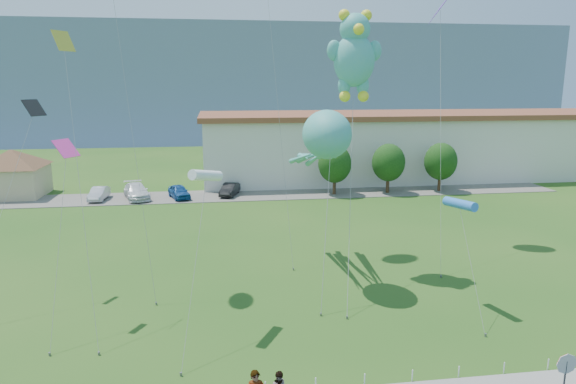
{
  "coord_description": "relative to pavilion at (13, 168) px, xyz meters",
  "views": [
    {
      "loc": [
        -2.65,
        -19.2,
        11.88
      ],
      "look_at": [
        1.22,
        8.0,
        6.03
      ],
      "focal_mm": 32.0,
      "sensor_mm": 36.0,
      "label": 1
    }
  ],
  "objects": [
    {
      "name": "ground",
      "position": [
        24.0,
        -38.0,
        -3.02
      ],
      "size": [
        160.0,
        160.0,
        0.0
      ],
      "primitive_type": "plane",
      "color": "#224E16",
      "rests_on": "ground"
    },
    {
      "name": "parking_strip",
      "position": [
        24.0,
        -3.0,
        -2.99
      ],
      "size": [
        70.0,
        6.0,
        0.06
      ],
      "primitive_type": "cube",
      "color": "#59544C",
      "rests_on": "ground"
    },
    {
      "name": "hill_ridge",
      "position": [
        24.0,
        82.0,
        9.48
      ],
      "size": [
        160.0,
        50.0,
        25.0
      ],
      "primitive_type": "cube",
      "color": "slate",
      "rests_on": "ground"
    },
    {
      "name": "pavilion",
      "position": [
        0.0,
        0.0,
        0.0
      ],
      "size": [
        9.2,
        9.2,
        5.0
      ],
      "color": "tan",
      "rests_on": "ground"
    },
    {
      "name": "warehouse",
      "position": [
        50.0,
        6.0,
        1.1
      ],
      "size": [
        61.0,
        15.0,
        8.2
      ],
      "color": "beige",
      "rests_on": "ground"
    },
    {
      "name": "stop_sign",
      "position": [
        33.5,
        -42.21,
        -1.15
      ],
      "size": [
        0.8,
        0.07,
        2.5
      ],
      "color": "slate",
      "rests_on": "ground"
    },
    {
      "name": "tree_near",
      "position": [
        34.0,
        -4.0,
        0.36
      ],
      "size": [
        3.6,
        3.6,
        5.47
      ],
      "color": "#3F2B19",
      "rests_on": "ground"
    },
    {
      "name": "tree_mid",
      "position": [
        40.0,
        -4.0,
        0.36
      ],
      "size": [
        3.6,
        3.6,
        5.47
      ],
      "color": "#3F2B19",
      "rests_on": "ground"
    },
    {
      "name": "tree_far",
      "position": [
        46.0,
        -4.0,
        0.36
      ],
      "size": [
        3.6,
        3.6,
        5.47
      ],
      "color": "#3F2B19",
      "rests_on": "ground"
    },
    {
      "name": "parked_car_silver",
      "position": [
        9.3,
        -3.3,
        -2.31
      ],
      "size": [
        1.64,
        4.04,
        1.31
      ],
      "primitive_type": "imported",
      "rotation": [
        0.0,
        0.0,
        -0.07
      ],
      "color": "#B8B8BF",
      "rests_on": "parking_strip"
    },
    {
      "name": "parked_car_white",
      "position": [
        13.07,
        -3.23,
        -2.19
      ],
      "size": [
        3.59,
        5.75,
        1.55
      ],
      "primitive_type": "imported",
      "rotation": [
        0.0,
        0.0,
        0.29
      ],
      "color": "silver",
      "rests_on": "parking_strip"
    },
    {
      "name": "parked_car_blue",
      "position": [
        17.45,
        -3.62,
        -2.27
      ],
      "size": [
        2.85,
        4.35,
        1.38
      ],
      "primitive_type": "imported",
      "rotation": [
        0.0,
        0.0,
        0.33
      ],
      "color": "#19498A",
      "rests_on": "parking_strip"
    },
    {
      "name": "parked_car_black",
      "position": [
        22.75,
        -3.0,
        -2.31
      ],
      "size": [
        2.49,
        4.2,
        1.31
      ],
      "primitive_type": "imported",
      "rotation": [
        0.0,
        0.0,
        -0.3
      ],
      "color": "black",
      "rests_on": "parking_strip"
    },
    {
      "name": "octopus_kite",
      "position": [
        27.66,
        -27.51,
        5.33
      ],
      "size": [
        2.8,
        10.58,
        10.41
      ],
      "color": "teal",
      "rests_on": "ground"
    },
    {
      "name": "teddy_bear_kite",
      "position": [
        29.91,
        -25.8,
        10.61
      ],
      "size": [
        3.87,
        8.8,
        16.2
      ],
      "color": "teal",
      "rests_on": "ground"
    },
    {
      "name": "small_kite_purple",
      "position": [
        37.82,
        -20.11,
        13.81
      ],
      "size": [
        3.8,
        9.54,
        17.95
      ],
      "color": "purple",
      "rests_on": "ground"
    },
    {
      "name": "small_kite_pink",
      "position": [
        14.05,
        -31.27,
        4.85
      ],
      "size": [
        1.29,
        4.99,
        9.17
      ],
      "color": "#F6369F",
      "rests_on": "ground"
    },
    {
      "name": "small_kite_white",
      "position": [
        20.86,
        -32.94,
        4.5
      ],
      "size": [
        1.51,
        5.87,
        8.01
      ],
      "color": "white",
      "rests_on": "ground"
    },
    {
      "name": "small_kite_black",
      "position": [
        11.15,
        -27.33,
        6.33
      ],
      "size": [
        3.25,
        6.26,
        10.97
      ],
      "color": "black",
      "rests_on": "ground"
    },
    {
      "name": "small_kite_cyan",
      "position": [
        34.02,
        -32.49,
        2.58
      ],
      "size": [
        0.5,
        4.92,
        6.08
      ],
      "color": "blue",
      "rests_on": "ground"
    },
    {
      "name": "small_kite_yellow",
      "position": [
        14.23,
        -30.05,
        9.14
      ],
      "size": [
        2.65,
        6.81,
        14.37
      ],
      "color": "gold",
      "rests_on": "ground"
    }
  ]
}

